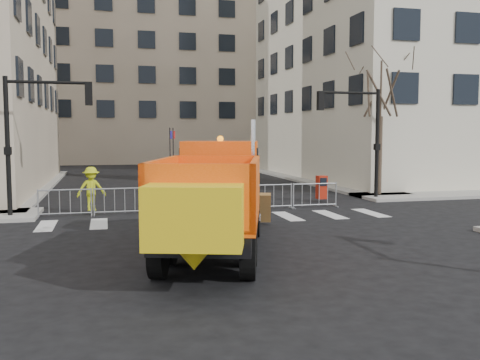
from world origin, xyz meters
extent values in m
plane|color=black|center=(0.00, 0.00, 0.00)|extent=(120.00, 120.00, 0.00)
cube|color=gray|center=(0.00, 8.50, 0.07)|extent=(64.00, 5.00, 0.15)
cube|color=tan|center=(0.00, 52.00, 12.00)|extent=(30.00, 18.00, 24.00)
cylinder|color=black|center=(-8.00, 7.50, 2.70)|extent=(0.18, 0.18, 5.40)
cylinder|color=black|center=(8.50, 9.50, 2.70)|extent=(0.18, 0.18, 5.40)
cube|color=black|center=(-1.62, -0.30, 0.91)|extent=(4.16, 7.26, 0.43)
cylinder|color=black|center=(-1.84, 2.38, 0.53)|extent=(0.63, 1.11, 1.06)
cylinder|color=black|center=(0.09, 1.78, 0.53)|extent=(0.63, 1.11, 1.06)
cylinder|color=black|center=(-2.95, -1.19, 0.53)|extent=(0.63, 1.11, 1.06)
cylinder|color=black|center=(-1.02, -1.79, 0.53)|extent=(0.63, 1.11, 1.06)
cylinder|color=black|center=(-3.32, -2.39, 0.53)|extent=(0.63, 1.11, 1.06)
cylinder|color=black|center=(-1.39, -2.98, 0.53)|extent=(0.63, 1.11, 1.06)
cube|color=#F5540D|center=(-0.70, 2.63, 1.58)|extent=(2.38, 2.07, 0.96)
cube|color=#F5540D|center=(-1.07, 1.44, 2.16)|extent=(2.56, 2.12, 1.73)
cylinder|color=silver|center=(-0.33, 0.45, 2.50)|extent=(0.13, 0.13, 2.30)
cube|color=#F5540D|center=(-2.01, -1.58, 1.92)|extent=(3.55, 4.75, 1.58)
cube|color=yellow|center=(-2.78, -4.06, 1.63)|extent=(2.12, 1.49, 1.25)
cube|color=brown|center=(-0.22, 4.19, 0.62)|extent=(3.10, 1.44, 1.08)
imported|color=black|center=(-1.56, 3.42, 0.96)|extent=(0.72, 0.49, 1.93)
imported|color=black|center=(-0.64, 3.26, 0.95)|extent=(1.01, 0.84, 1.91)
imported|color=black|center=(0.06, 4.62, 0.98)|extent=(0.98, 1.24, 1.96)
imported|color=#BECB17|center=(-5.00, 7.95, 1.03)|extent=(1.24, 0.84, 1.77)
cube|color=#AA1E0D|center=(5.55, 9.35, 0.70)|extent=(0.47, 0.42, 1.10)
camera|label=1|loc=(-4.43, -14.25, 3.25)|focal=40.00mm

